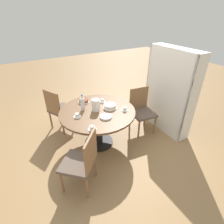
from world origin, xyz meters
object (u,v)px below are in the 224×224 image
(cup_a, at_px, (125,109))
(cup_b, at_px, (102,101))
(cup_d, at_px, (77,116))
(chair_b, at_px, (82,161))
(coffee_pot, at_px, (96,105))
(bookshelf, at_px, (169,93))
(chair_c, at_px, (141,110))
(cake_second, at_px, (84,101))
(cake_main, at_px, (110,106))
(chair_a, at_px, (59,109))
(cup_c, at_px, (92,128))
(water_bottle, at_px, (83,104))

(cup_a, bearing_deg, cup_b, -158.48)
(cup_a, xyz_separation_m, cup_d, (-0.21, -0.77, 0.00))
(chair_b, relative_size, coffee_pot, 3.63)
(bookshelf, distance_m, cup_a, 1.01)
(chair_b, height_order, chair_c, same)
(chair_b, xyz_separation_m, cup_a, (-0.50, 0.99, 0.25))
(cake_second, height_order, cup_b, cup_b)
(cake_main, height_order, cup_d, cake_main)
(chair_a, xyz_separation_m, cake_second, (0.41, 0.38, 0.26))
(chair_a, bearing_deg, cup_d, 161.00)
(chair_c, distance_m, cup_a, 0.61)
(chair_a, relative_size, bookshelf, 0.55)
(cake_second, bearing_deg, cup_c, -14.37)
(water_bottle, height_order, cake_second, water_bottle)
(cake_main, bearing_deg, cup_d, -90.67)
(chair_b, relative_size, cup_a, 7.23)
(bookshelf, xyz_separation_m, cup_b, (-0.47, -1.19, -0.06))
(coffee_pot, bearing_deg, chair_c, 86.29)
(cup_d, bearing_deg, cake_main, 89.33)
(bookshelf, relative_size, cup_d, 13.17)
(cake_main, bearing_deg, cup_a, 40.64)
(cake_main, bearing_deg, cup_b, -177.31)
(chair_c, height_order, cup_d, chair_c)
(chair_c, bearing_deg, bookshelf, -13.88)
(cake_main, xyz_separation_m, cup_c, (0.42, -0.53, -0.01))
(cup_b, bearing_deg, chair_b, -39.78)
(chair_a, relative_size, cup_a, 7.23)
(chair_b, height_order, cup_b, chair_b)
(cake_main, xyz_separation_m, cup_a, (0.20, 0.17, -0.01))
(coffee_pot, relative_size, cup_b, 1.99)
(cup_b, bearing_deg, cup_d, -65.79)
(chair_b, distance_m, cake_second, 1.26)
(bookshelf, bearing_deg, chair_b, 104.00)
(cup_c, height_order, cup_d, same)
(water_bottle, xyz_separation_m, cake_second, (-0.26, 0.12, -0.09))
(chair_c, xyz_separation_m, cake_main, (-0.02, -0.70, 0.26))
(chair_c, height_order, cake_main, chair_c)
(chair_c, bearing_deg, cup_a, -154.00)
(cup_b, xyz_separation_m, cup_c, (0.69, -0.52, 0.00))
(bookshelf, bearing_deg, coffee_pot, 80.35)
(chair_c, height_order, cup_b, chair_c)
(chair_b, relative_size, cup_b, 7.23)
(cup_a, relative_size, cup_c, 1.00)
(chair_c, bearing_deg, water_bottle, 177.31)
(chair_b, distance_m, bookshelf, 2.08)
(chair_a, height_order, cake_main, chair_a)
(chair_c, xyz_separation_m, cup_c, (0.40, -1.23, 0.25))
(chair_b, relative_size, cake_second, 4.43)
(cake_main, bearing_deg, chair_a, -140.20)
(bookshelf, distance_m, water_bottle, 1.65)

